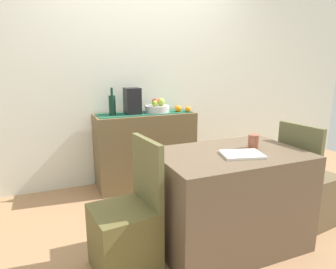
# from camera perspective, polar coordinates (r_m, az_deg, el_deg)

# --- Properties ---
(ground_plane) EXTENTS (6.40, 6.40, 0.02)m
(ground_plane) POSITION_cam_1_polar(r_m,az_deg,el_deg) (2.81, 2.46, -16.17)
(ground_plane) COLOR #A27751
(ground_plane) RESTS_ON ground
(room_wall_rear) EXTENTS (6.40, 0.06, 2.70)m
(room_wall_rear) POSITION_cam_1_polar(r_m,az_deg,el_deg) (3.55, -5.65, 12.89)
(room_wall_rear) COLOR silver
(room_wall_rear) RESTS_ON ground
(sideboard_console) EXTENTS (1.11, 0.42, 0.84)m
(sideboard_console) POSITION_cam_1_polar(r_m,az_deg,el_deg) (3.43, -4.34, -2.88)
(sideboard_console) COLOR brown
(sideboard_console) RESTS_ON ground
(table_runner) EXTENTS (1.04, 0.32, 0.01)m
(table_runner) POSITION_cam_1_polar(r_m,az_deg,el_deg) (3.34, -4.46, 4.08)
(table_runner) COLOR #1B533A
(table_runner) RESTS_ON sideboard_console
(fruit_bowl) EXTENTS (0.27, 0.27, 0.07)m
(fruit_bowl) POSITION_cam_1_polar(r_m,az_deg,el_deg) (3.38, -2.10, 4.92)
(fruit_bowl) COLOR silver
(fruit_bowl) RESTS_ON table_runner
(apple_front) EXTENTS (0.08, 0.08, 0.08)m
(apple_front) POSITION_cam_1_polar(r_m,az_deg,el_deg) (3.43, -1.33, 6.33)
(apple_front) COLOR gold
(apple_front) RESTS_ON fruit_bowl
(apple_upper) EXTENTS (0.08, 0.08, 0.08)m
(apple_upper) POSITION_cam_1_polar(r_m,az_deg,el_deg) (3.35, -1.23, 6.15)
(apple_upper) COLOR #91AD3C
(apple_upper) RESTS_ON fruit_bowl
(apple_rear) EXTENTS (0.08, 0.08, 0.08)m
(apple_rear) POSITION_cam_1_polar(r_m,az_deg,el_deg) (3.39, -2.44, 6.26)
(apple_rear) COLOR #A92F28
(apple_rear) RESTS_ON fruit_bowl
(apple_right) EXTENTS (0.06, 0.06, 0.06)m
(apple_right) POSITION_cam_1_polar(r_m,az_deg,el_deg) (3.31, -2.55, 5.95)
(apple_right) COLOR #8CB22D
(apple_right) RESTS_ON fruit_bowl
(wine_bottle) EXTENTS (0.07, 0.07, 0.29)m
(wine_bottle) POSITION_cam_1_polar(r_m,az_deg,el_deg) (3.23, -10.58, 5.57)
(wine_bottle) COLOR #133225
(wine_bottle) RESTS_ON sideboard_console
(coffee_maker) EXTENTS (0.16, 0.18, 0.29)m
(coffee_maker) POSITION_cam_1_polar(r_m,az_deg,el_deg) (3.28, -6.82, 6.33)
(coffee_maker) COLOR black
(coffee_maker) RESTS_ON sideboard_console
(orange_loose_end) EXTENTS (0.07, 0.07, 0.07)m
(orange_loose_end) POSITION_cam_1_polar(r_m,az_deg,el_deg) (3.42, 3.83, 4.83)
(orange_loose_end) COLOR orange
(orange_loose_end) RESTS_ON sideboard_console
(orange_loose_mid) EXTENTS (0.08, 0.08, 0.08)m
(orange_loose_mid) POSITION_cam_1_polar(r_m,az_deg,el_deg) (3.41, 1.92, 4.92)
(orange_loose_mid) COLOR orange
(orange_loose_mid) RESTS_ON sideboard_console
(dining_table) EXTENTS (1.09, 0.72, 0.74)m
(dining_table) POSITION_cam_1_polar(r_m,az_deg,el_deg) (2.38, 11.50, -11.90)
(dining_table) COLOR brown
(dining_table) RESTS_ON ground
(open_book) EXTENTS (0.33, 0.28, 0.02)m
(open_book) POSITION_cam_1_polar(r_m,az_deg,el_deg) (2.18, 13.91, -3.70)
(open_book) COLOR white
(open_book) RESTS_ON dining_table
(coffee_cup) EXTENTS (0.08, 0.08, 0.11)m
(coffee_cup) POSITION_cam_1_polar(r_m,az_deg,el_deg) (2.39, 15.96, -1.27)
(coffee_cup) COLOR brown
(coffee_cup) RESTS_ON dining_table
(chair_near_window) EXTENTS (0.44, 0.44, 0.90)m
(chair_near_window) POSITION_cam_1_polar(r_m,az_deg,el_deg) (2.13, -7.96, -18.16)
(chair_near_window) COLOR brown
(chair_near_window) RESTS_ON ground
(chair_by_corner) EXTENTS (0.45, 0.45, 0.90)m
(chair_by_corner) POSITION_cam_1_polar(r_m,az_deg,el_deg) (2.92, 24.88, -10.26)
(chair_by_corner) COLOR brown
(chair_by_corner) RESTS_ON ground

